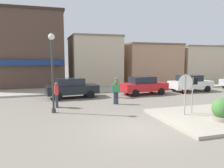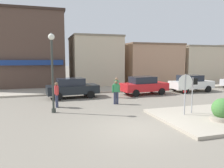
{
  "view_description": "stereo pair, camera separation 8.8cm",
  "coord_description": "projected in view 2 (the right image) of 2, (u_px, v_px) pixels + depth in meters",
  "views": [
    {
      "loc": [
        -4.03,
        -8.61,
        3.13
      ],
      "look_at": [
        0.06,
        4.5,
        1.5
      ],
      "focal_mm": 35.0,
      "sensor_mm": 36.0,
      "label": 1
    },
    {
      "loc": [
        -3.94,
        -8.63,
        3.13
      ],
      "look_at": [
        0.06,
        4.5,
        1.5
      ],
      "focal_mm": 35.0,
      "sensor_mm": 36.0,
      "label": 2
    }
  ],
  "objects": [
    {
      "name": "stop_sign",
      "position": [
        185.0,
        89.0,
        11.44
      ],
      "size": [
        0.82,
        0.09,
        2.3
      ],
      "color": "#9E9EA3",
      "rests_on": "ground"
    },
    {
      "name": "kerb_far",
      "position": [
        89.0,
        90.0,
        21.2
      ],
      "size": [
        80.0,
        4.0,
        0.15
      ],
      "primitive_type": "cube",
      "color": "#A89E8C",
      "rests_on": "ground"
    },
    {
      "name": "parked_car_second",
      "position": [
        144.0,
        85.0,
        18.84
      ],
      "size": [
        4.13,
        2.13,
        1.56
      ],
      "color": "red",
      "rests_on": "ground"
    },
    {
      "name": "planter",
      "position": [
        222.0,
        112.0,
        10.48
      ],
      "size": [
        1.1,
        1.1,
        1.23
      ],
      "color": "gray",
      "rests_on": "ground"
    },
    {
      "name": "building_storefront_left_mid",
      "position": [
        145.0,
        63.0,
        28.84
      ],
      "size": [
        6.91,
        7.92,
        4.88
      ],
      "color": "tan",
      "rests_on": "ground"
    },
    {
      "name": "parked_car_third",
      "position": [
        191.0,
        83.0,
        20.47
      ],
      "size": [
        4.05,
        1.98,
        1.56
      ],
      "color": "white",
      "rests_on": "ground"
    },
    {
      "name": "pedestrian_kerb_side",
      "position": [
        116.0,
        87.0,
        17.24
      ],
      "size": [
        0.4,
        0.49,
        1.61
      ],
      "color": "gray",
      "rests_on": "ground"
    },
    {
      "name": "pedestrian_crossing_far",
      "position": [
        57.0,
        94.0,
        13.87
      ],
      "size": [
        0.25,
        0.56,
        1.61
      ],
      "color": "#2D334C",
      "rests_on": "ground"
    },
    {
      "name": "lamp_post",
      "position": [
        52.0,
        61.0,
        12.27
      ],
      "size": [
        0.36,
        0.36,
        4.54
      ],
      "color": "#333833",
      "rests_on": "ground"
    },
    {
      "name": "building_storefront_left_near",
      "position": [
        95.0,
        61.0,
        25.81
      ],
      "size": [
        5.48,
        6.18,
        5.63
      ],
      "color": "beige",
      "rests_on": "ground"
    },
    {
      "name": "one_way_sign",
      "position": [
        192.0,
        92.0,
        11.77
      ],
      "size": [
        0.6,
        0.07,
        2.1
      ],
      "color": "#9E9EA3",
      "rests_on": "ground"
    },
    {
      "name": "parked_car_nearest",
      "position": [
        72.0,
        88.0,
        17.28
      ],
      "size": [
        4.13,
        2.13,
        1.56
      ],
      "color": "black",
      "rests_on": "ground"
    },
    {
      "name": "building_corner_shop",
      "position": [
        20.0,
        50.0,
        24.08
      ],
      "size": [
        9.48,
        7.53,
        8.06
      ],
      "color": "brown",
      "rests_on": "ground"
    },
    {
      "name": "ground_plane",
      "position": [
        140.0,
        129.0,
        9.71
      ],
      "size": [
        160.0,
        160.0,
        0.0
      ],
      "primitive_type": "plane",
      "color": "gray"
    },
    {
      "name": "building_storefront_right_near",
      "position": [
        198.0,
        64.0,
        30.07
      ],
      "size": [
        7.39,
        5.69,
        4.74
      ],
      "color": "beige",
      "rests_on": "ground"
    },
    {
      "name": "pedestrian_crossing_near",
      "position": [
        116.0,
        92.0,
        14.85
      ],
      "size": [
        0.56,
        0.25,
        1.61
      ],
      "color": "#2D334C",
      "rests_on": "ground"
    },
    {
      "name": "sidewalk_corner",
      "position": [
        219.0,
        117.0,
        11.47
      ],
      "size": [
        6.4,
        4.8,
        0.15
      ],
      "primitive_type": "cube",
      "color": "#A89E8C",
      "rests_on": "ground"
    }
  ]
}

